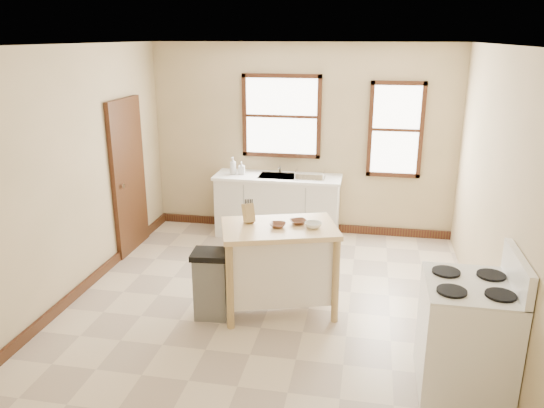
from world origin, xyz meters
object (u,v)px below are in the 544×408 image
at_px(bowl_a, 278,225).
at_px(dish_rack, 310,175).
at_px(bowl_c, 313,225).
at_px(pepper_grinder, 252,216).
at_px(trash_bin, 212,284).
at_px(soap_bottle_a, 233,166).
at_px(soap_bottle_b, 242,168).
at_px(kitchen_island, 279,268).
at_px(gas_stove, 467,322).
at_px(knife_block, 248,214).
at_px(bowl_b, 298,222).

bearing_deg(bowl_a, dish_rack, 88.09).
bearing_deg(bowl_a, bowl_c, 7.57).
xyz_separation_m(pepper_grinder, trash_bin, (-0.37, -0.33, -0.68)).
xyz_separation_m(soap_bottle_a, soap_bottle_b, (0.13, 0.02, -0.03)).
bearing_deg(trash_bin, kitchen_island, 17.80).
relative_size(kitchen_island, gas_stove, 0.96).
height_order(bowl_c, gas_stove, gas_stove).
height_order(soap_bottle_b, knife_block, knife_block).
relative_size(dish_rack, bowl_b, 2.41).
xyz_separation_m(soap_bottle_b, kitchen_island, (0.96, -2.25, -0.53)).
height_order(soap_bottle_a, gas_stove, gas_stove).
distance_m(soap_bottle_b, kitchen_island, 2.50).
bearing_deg(bowl_b, knife_block, -173.55).
xyz_separation_m(soap_bottle_a, trash_bin, (0.41, -2.51, -0.68)).
bearing_deg(trash_bin, dish_rack, 68.56).
relative_size(soap_bottle_b, pepper_grinder, 1.28).
bearing_deg(soap_bottle_a, trash_bin, -65.83).
distance_m(knife_block, gas_stove, 2.41).
bearing_deg(bowl_c, soap_bottle_b, 120.53).
height_order(kitchen_island, bowl_b, bowl_b).
xyz_separation_m(dish_rack, gas_stove, (1.70, -3.23, -0.35)).
bearing_deg(pepper_grinder, bowl_a, -16.24).
bearing_deg(gas_stove, trash_bin, 162.60).
distance_m(pepper_grinder, bowl_b, 0.50).
bearing_deg(pepper_grinder, gas_stove, -27.99).
bearing_deg(knife_block, trash_bin, -174.70).
bearing_deg(gas_stove, soap_bottle_b, 129.61).
relative_size(dish_rack, bowl_c, 2.35).
height_order(kitchen_island, bowl_c, bowl_c).
xyz_separation_m(soap_bottle_a, pepper_grinder, (0.78, -2.18, 0.00)).
xyz_separation_m(bowl_b, trash_bin, (-0.86, -0.39, -0.62)).
xyz_separation_m(knife_block, bowl_c, (0.70, -0.03, -0.07)).
bearing_deg(soap_bottle_b, gas_stove, -56.72).
bearing_deg(gas_stove, bowl_c, 143.00).
distance_m(soap_bottle_a, knife_block, 2.31).
xyz_separation_m(pepper_grinder, bowl_c, (0.66, -0.04, -0.05)).
distance_m(bowl_a, bowl_b, 0.24).
xyz_separation_m(soap_bottle_b, bowl_c, (1.32, -2.23, -0.01)).
height_order(dish_rack, pepper_grinder, pepper_grinder).
xyz_separation_m(dish_rack, bowl_b, (0.12, -2.08, 0.02)).
xyz_separation_m(soap_bottle_a, kitchen_island, (1.09, -2.23, -0.56)).
relative_size(kitchen_island, pepper_grinder, 7.95).
bearing_deg(knife_block, bowl_c, -41.64).
distance_m(soap_bottle_b, bowl_c, 2.59).
bearing_deg(bowl_b, kitchen_island, -150.37).
distance_m(dish_rack, bowl_a, 2.22).
bearing_deg(bowl_c, kitchen_island, -177.31).
height_order(knife_block, pepper_grinder, knife_block).
height_order(bowl_a, trash_bin, bowl_a).
relative_size(bowl_c, gas_stove, 0.14).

